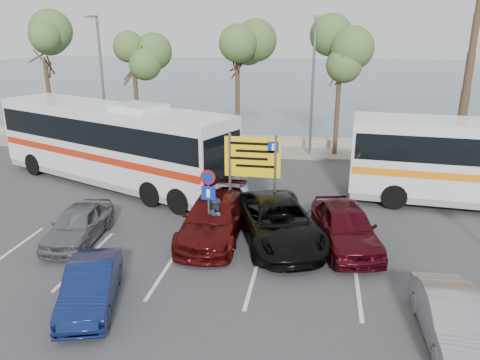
% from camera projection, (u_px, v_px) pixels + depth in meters
% --- Properties ---
extents(ground, '(120.00, 120.00, 0.00)m').
position_uv_depth(ground, '(210.00, 255.00, 16.16)').
color(ground, '#353538').
rests_on(ground, ground).
extents(kerb_strip, '(44.00, 2.40, 0.15)m').
position_uv_depth(kerb_strip, '(261.00, 152.00, 29.24)').
color(kerb_strip, gray).
rests_on(kerb_strip, ground).
extents(seawall, '(48.00, 0.80, 0.60)m').
position_uv_depth(seawall, '(265.00, 141.00, 31.05)').
color(seawall, gray).
rests_on(seawall, ground).
extents(sea, '(140.00, 140.00, 0.00)m').
position_uv_depth(sea, '(299.00, 77.00, 72.32)').
color(sea, '#415A69').
rests_on(sea, ground).
extents(tree_far_left, '(3.20, 3.20, 7.60)m').
position_uv_depth(tree_far_left, '(43.00, 46.00, 29.53)').
color(tree_far_left, '#382619').
rests_on(tree_far_left, kerb_strip).
extents(tree_left, '(3.20, 3.20, 7.20)m').
position_uv_depth(tree_left, '(133.00, 52.00, 28.67)').
color(tree_left, '#382619').
rests_on(tree_left, kerb_strip).
extents(tree_mid, '(3.20, 3.20, 8.00)m').
position_uv_depth(tree_mid, '(237.00, 42.00, 27.42)').
color(tree_mid, '#382619').
rests_on(tree_mid, kerb_strip).
extents(tree_right, '(3.20, 3.20, 7.40)m').
position_uv_depth(tree_right, '(341.00, 51.00, 26.61)').
color(tree_right, '#382619').
rests_on(tree_right, kerb_strip).
extents(street_lamp_left, '(0.45, 1.15, 8.01)m').
position_uv_depth(street_lamp_left, '(101.00, 76.00, 28.98)').
color(street_lamp_left, slate).
rests_on(street_lamp_left, kerb_strip).
extents(street_lamp_right, '(0.45, 1.15, 8.01)m').
position_uv_depth(street_lamp_right, '(313.00, 80.00, 26.90)').
color(street_lamp_right, slate).
rests_on(street_lamp_right, kerb_strip).
extents(direction_sign, '(2.20, 0.12, 3.60)m').
position_uv_depth(direction_sign, '(253.00, 164.00, 18.23)').
color(direction_sign, slate).
rests_on(direction_sign, ground).
extents(sign_no_stop, '(0.60, 0.08, 2.35)m').
position_uv_depth(sign_no_stop, '(208.00, 189.00, 18.00)').
color(sign_no_stop, slate).
rests_on(sign_no_stop, ground).
extents(sign_parking, '(0.50, 0.07, 2.25)m').
position_uv_depth(sign_parking, '(209.00, 207.00, 16.48)').
color(sign_parking, slate).
rests_on(sign_parking, ground).
extents(lane_markings, '(12.02, 4.20, 0.01)m').
position_uv_depth(lane_markings, '(169.00, 266.00, 15.41)').
color(lane_markings, silver).
rests_on(lane_markings, ground).
extents(coach_bus_left, '(13.36, 7.91, 4.16)m').
position_uv_depth(coach_bus_left, '(112.00, 146.00, 22.96)').
color(coach_bus_left, silver).
rests_on(coach_bus_left, ground).
extents(car_silver_a, '(1.86, 4.01, 1.33)m').
position_uv_depth(car_silver_a, '(78.00, 224.00, 17.08)').
color(car_silver_a, slate).
rests_on(car_silver_a, ground).
extents(car_blue, '(2.31, 3.95, 1.23)m').
position_uv_depth(car_blue, '(91.00, 286.00, 13.11)').
color(car_blue, '#101C4D').
rests_on(car_blue, ground).
extents(car_maroon, '(2.22, 5.24, 1.51)m').
position_uv_depth(car_maroon, '(214.00, 218.00, 17.36)').
color(car_maroon, '#4A0C0C').
rests_on(car_maroon, ground).
extents(car_red, '(2.82, 4.92, 1.58)m').
position_uv_depth(car_red, '(345.00, 226.00, 16.58)').
color(car_red, '#440913').
rests_on(car_red, ground).
extents(suv_black, '(4.36, 6.14, 1.55)m').
position_uv_depth(suv_black, '(278.00, 222.00, 16.97)').
color(suv_black, black).
rests_on(suv_black, ground).
extents(car_silver_b, '(1.47, 3.87, 1.26)m').
position_uv_depth(car_silver_b, '(453.00, 320.00, 11.57)').
color(car_silver_b, gray).
rests_on(car_silver_b, ground).
extents(pedestrian_near, '(0.78, 0.76, 1.80)m').
position_uv_depth(pedestrian_near, '(243.00, 187.00, 20.27)').
color(pedestrian_near, '#93AED6').
rests_on(pedestrian_near, ground).
extents(pedestrian_far, '(1.05, 1.09, 1.77)m').
position_uv_depth(pedestrian_far, '(216.00, 221.00, 16.82)').
color(pedestrian_far, '#363C51').
rests_on(pedestrian_far, ground).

